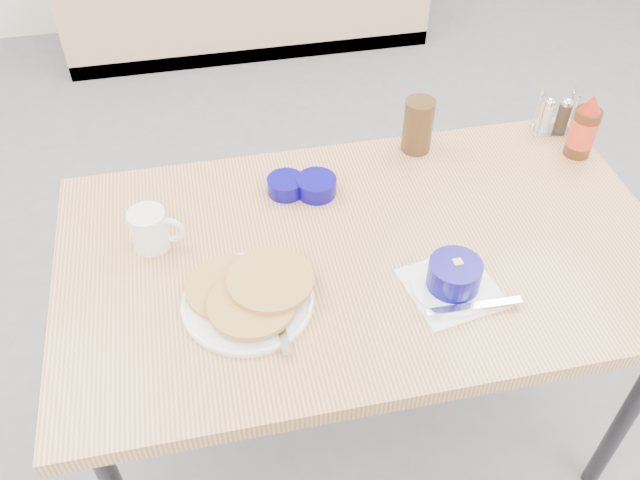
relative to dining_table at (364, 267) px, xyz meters
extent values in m
cube|color=#2D2D33|center=(0.00, 2.47, -0.66)|extent=(1.90, 0.55, 0.08)
cube|color=tan|center=(0.00, 0.00, 0.04)|extent=(1.40, 0.80, 0.04)
cylinder|color=#2D2D33|center=(0.62, -0.32, -0.34)|extent=(0.04, 0.04, 0.72)
cylinder|color=#2D2D33|center=(-0.62, 0.32, -0.34)|extent=(0.04, 0.04, 0.72)
cylinder|color=#2D2D33|center=(0.62, 0.32, -0.34)|extent=(0.04, 0.04, 0.72)
cylinder|color=white|center=(-0.29, -0.11, 0.07)|extent=(0.28, 0.28, 0.01)
cylinder|color=tan|center=(-0.32, -0.07, 0.08)|extent=(0.19, 0.19, 0.01)
cylinder|color=tan|center=(-0.28, -0.14, 0.09)|extent=(0.19, 0.19, 0.01)
cylinder|color=tan|center=(-0.23, -0.09, 0.11)|extent=(0.19, 0.19, 0.01)
cube|color=silver|center=(-0.23, -0.21, 0.08)|extent=(0.02, 0.12, 0.00)
cylinder|color=white|center=(-0.48, 0.11, 0.11)|extent=(0.09, 0.09, 0.10)
cylinder|color=black|center=(-0.48, 0.11, 0.15)|extent=(0.07, 0.07, 0.00)
torus|color=white|center=(-0.43, 0.10, 0.11)|extent=(0.07, 0.03, 0.07)
cube|color=white|center=(0.15, -0.16, 0.06)|extent=(0.22, 0.22, 0.00)
cylinder|color=white|center=(0.15, -0.16, 0.07)|extent=(0.18, 0.18, 0.01)
cylinder|color=#09046E|center=(0.15, -0.16, 0.11)|extent=(0.11, 0.11, 0.06)
cylinder|color=white|center=(0.15, -0.16, 0.13)|extent=(0.10, 0.10, 0.01)
cube|color=#F4DB60|center=(0.16, -0.15, 0.14)|extent=(0.02, 0.02, 0.01)
cube|color=silver|center=(0.17, -0.23, 0.08)|extent=(0.21, 0.03, 0.01)
cylinder|color=#09046E|center=(-0.15, 0.23, 0.08)|extent=(0.09, 0.09, 0.04)
cylinder|color=#09046E|center=(-0.07, 0.21, 0.08)|extent=(0.10, 0.10, 0.04)
cylinder|color=#3F2A14|center=(0.23, 0.34, 0.14)|extent=(0.10, 0.10, 0.15)
cube|color=silver|center=(0.62, 0.34, 0.06)|extent=(0.11, 0.08, 0.00)
cylinder|color=silver|center=(0.57, 0.33, 0.13)|extent=(0.01, 0.01, 0.12)
cylinder|color=silver|center=(0.66, 0.31, 0.13)|extent=(0.01, 0.01, 0.12)
cylinder|color=silver|center=(0.58, 0.37, 0.13)|extent=(0.01, 0.01, 0.12)
cylinder|color=silver|center=(0.67, 0.35, 0.13)|extent=(0.01, 0.01, 0.12)
cylinder|color=silver|center=(0.59, 0.35, 0.11)|extent=(0.03, 0.03, 0.08)
cylinder|color=#3F3326|center=(0.64, 0.33, 0.11)|extent=(0.03, 0.03, 0.08)
cylinder|color=#47230F|center=(0.64, 0.23, 0.13)|extent=(0.07, 0.07, 0.13)
cylinder|color=orange|center=(0.64, 0.23, 0.13)|extent=(0.07, 0.07, 0.08)
cone|color=#B61D11|center=(0.64, 0.23, 0.22)|extent=(0.05, 0.05, 0.05)
cube|color=#F0505C|center=(-0.21, -0.14, 0.06)|extent=(0.04, 0.03, 0.00)
camera|label=1|loc=(-0.33, -1.05, 1.17)|focal=38.00mm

